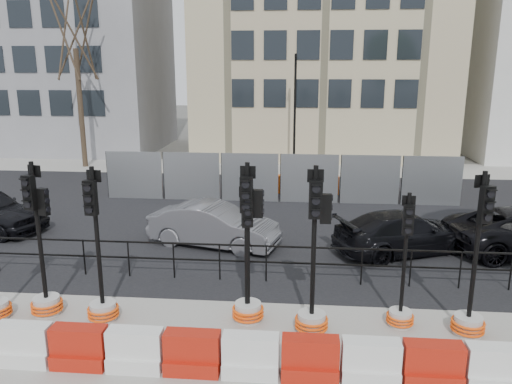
# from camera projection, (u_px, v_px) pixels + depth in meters

# --- Properties ---
(ground) EXTENTS (120.00, 120.00, 0.00)m
(ground) POSITION_uv_depth(u_px,v_px,m) (263.00, 303.00, 11.66)
(ground) COLOR #51514C
(ground) RESTS_ON ground
(sidewalk_near) EXTENTS (40.00, 6.00, 0.02)m
(sidewalk_near) POSITION_uv_depth(u_px,v_px,m) (250.00, 381.00, 8.76)
(sidewalk_near) COLOR gray
(sidewalk_near) RESTS_ON ground
(road) EXTENTS (40.00, 14.00, 0.03)m
(road) POSITION_uv_depth(u_px,v_px,m) (277.00, 216.00, 18.42)
(road) COLOR black
(road) RESTS_ON ground
(sidewalk_far) EXTENTS (40.00, 4.00, 0.02)m
(sidewalk_far) POSITION_uv_depth(u_px,v_px,m) (285.00, 168.00, 27.11)
(sidewalk_far) COLOR gray
(sidewalk_far) RESTS_ON ground
(building_grey) EXTENTS (11.00, 9.06, 14.00)m
(building_grey) POSITION_uv_depth(u_px,v_px,m) (74.00, 41.00, 32.38)
(building_grey) COLOR gray
(building_grey) RESTS_ON ground
(building_cream) EXTENTS (15.00, 10.06, 18.00)m
(building_cream) POSITION_uv_depth(u_px,v_px,m) (323.00, 6.00, 30.52)
(building_cream) COLOR #BEB38B
(building_cream) RESTS_ON ground
(kerb_railing) EXTENTS (18.00, 0.04, 1.00)m
(kerb_railing) POSITION_uv_depth(u_px,v_px,m) (266.00, 257.00, 12.65)
(kerb_railing) COLOR black
(kerb_railing) RESTS_ON ground
(heras_fencing) EXTENTS (14.33, 1.72, 2.00)m
(heras_fencing) POSITION_uv_depth(u_px,v_px,m) (280.00, 182.00, 20.96)
(heras_fencing) COLOR gray
(heras_fencing) RESTS_ON ground
(lamp_post_far) EXTENTS (0.12, 0.56, 6.00)m
(lamp_post_far) POSITION_uv_depth(u_px,v_px,m) (295.00, 110.00, 25.30)
(lamp_post_far) COLOR black
(lamp_post_far) RESTS_ON ground
(tree_bare_far) EXTENTS (2.00, 2.00, 9.00)m
(tree_bare_far) POSITION_uv_depth(u_px,v_px,m) (75.00, 41.00, 25.94)
(tree_bare_far) COLOR #473828
(tree_bare_far) RESTS_ON ground
(barrier_row) EXTENTS (15.70, 0.50, 0.80)m
(barrier_row) POSITION_uv_depth(u_px,v_px,m) (251.00, 357.00, 8.87)
(barrier_row) COLOR red
(barrier_row) RESTS_ON ground
(traffic_signal_b) EXTENTS (0.68, 0.68, 3.48)m
(traffic_signal_b) POSITION_uv_depth(u_px,v_px,m) (44.00, 280.00, 10.93)
(traffic_signal_b) COLOR silver
(traffic_signal_b) RESTS_ON ground
(traffic_signal_c) EXTENTS (0.67, 0.67, 3.42)m
(traffic_signal_c) POSITION_uv_depth(u_px,v_px,m) (101.00, 291.00, 10.71)
(traffic_signal_c) COLOR silver
(traffic_signal_c) RESTS_ON ground
(traffic_signal_d) EXTENTS (0.69, 0.69, 3.51)m
(traffic_signal_d) POSITION_uv_depth(u_px,v_px,m) (248.00, 286.00, 10.65)
(traffic_signal_d) COLOR silver
(traffic_signal_d) RESTS_ON ground
(traffic_signal_e) EXTENTS (0.61, 0.61, 3.08)m
(traffic_signal_e) POSITION_uv_depth(u_px,v_px,m) (247.00, 294.00, 10.69)
(traffic_signal_e) COLOR silver
(traffic_signal_e) RESTS_ON ground
(traffic_signal_f) EXTENTS (0.70, 0.70, 3.54)m
(traffic_signal_f) POSITION_uv_depth(u_px,v_px,m) (313.00, 295.00, 10.20)
(traffic_signal_f) COLOR silver
(traffic_signal_f) RESTS_ON ground
(traffic_signal_g) EXTENTS (0.58, 0.58, 2.94)m
(traffic_signal_g) POSITION_uv_depth(u_px,v_px,m) (401.00, 300.00, 10.49)
(traffic_signal_g) COLOR silver
(traffic_signal_g) RESTS_ON ground
(traffic_signal_h) EXTENTS (0.68, 0.68, 3.45)m
(traffic_signal_h) POSITION_uv_depth(u_px,v_px,m) (471.00, 303.00, 10.13)
(traffic_signal_h) COLOR silver
(traffic_signal_h) RESTS_ON ground
(car_b) EXTENTS (3.37, 4.69, 1.32)m
(car_b) POSITION_uv_depth(u_px,v_px,m) (214.00, 225.00, 15.27)
(car_b) COLOR #57585D
(car_b) RESTS_ON ground
(car_c) EXTENTS (4.87, 5.57, 1.25)m
(car_c) POSITION_uv_depth(u_px,v_px,m) (404.00, 232.00, 14.72)
(car_c) COLOR black
(car_c) RESTS_ON ground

